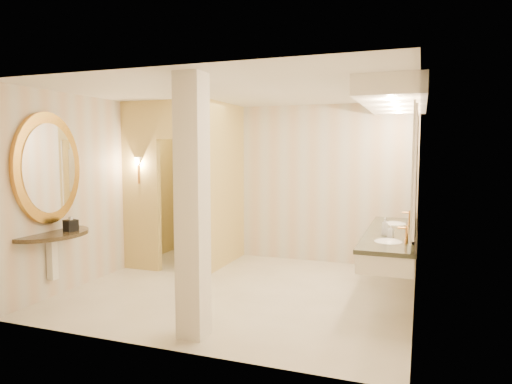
# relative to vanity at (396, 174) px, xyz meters

# --- Properties ---
(floor) EXTENTS (4.50, 4.50, 0.00)m
(floor) POSITION_rel_vanity_xyz_m (-1.98, -0.40, -1.63)
(floor) COLOR white
(floor) RESTS_ON ground
(ceiling) EXTENTS (4.50, 4.50, 0.00)m
(ceiling) POSITION_rel_vanity_xyz_m (-1.98, -0.40, 1.07)
(ceiling) COLOR white
(ceiling) RESTS_ON wall_back
(wall_back) EXTENTS (4.50, 0.02, 2.70)m
(wall_back) POSITION_rel_vanity_xyz_m (-1.98, 1.60, -0.28)
(wall_back) COLOR beige
(wall_back) RESTS_ON floor
(wall_front) EXTENTS (4.50, 0.02, 2.70)m
(wall_front) POSITION_rel_vanity_xyz_m (-1.98, -2.40, -0.28)
(wall_front) COLOR beige
(wall_front) RESTS_ON floor
(wall_left) EXTENTS (0.02, 4.00, 2.70)m
(wall_left) POSITION_rel_vanity_xyz_m (-4.23, -0.40, -0.28)
(wall_left) COLOR beige
(wall_left) RESTS_ON floor
(wall_right) EXTENTS (0.02, 4.00, 2.70)m
(wall_right) POSITION_rel_vanity_xyz_m (0.27, -0.40, -0.28)
(wall_right) COLOR beige
(wall_right) RESTS_ON floor
(toilet_closet) EXTENTS (1.50, 1.55, 2.70)m
(toilet_closet) POSITION_rel_vanity_xyz_m (-3.09, 0.57, -0.24)
(toilet_closet) COLOR #DAC172
(toilet_closet) RESTS_ON floor
(wall_sconce) EXTENTS (0.14, 0.14, 0.42)m
(wall_sconce) POSITION_rel_vanity_xyz_m (-3.90, 0.03, 0.10)
(wall_sconce) COLOR #C3833E
(wall_sconce) RESTS_ON toilet_closet
(vanity) EXTENTS (0.75, 2.74, 2.09)m
(vanity) POSITION_rel_vanity_xyz_m (0.00, 0.00, 0.00)
(vanity) COLOR white
(vanity) RESTS_ON floor
(console_shelf) EXTENTS (1.10, 1.10, 2.00)m
(console_shelf) POSITION_rel_vanity_xyz_m (-4.19, -1.55, -0.28)
(console_shelf) COLOR black
(console_shelf) RESTS_ON floor
(pillar) EXTENTS (0.28, 0.28, 2.70)m
(pillar) POSITION_rel_vanity_xyz_m (-1.87, -2.02, -0.28)
(pillar) COLOR white
(pillar) RESTS_ON floor
(tissue_box) EXTENTS (0.18, 0.18, 0.15)m
(tissue_box) POSITION_rel_vanity_xyz_m (-3.99, -1.39, -0.68)
(tissue_box) COLOR black
(tissue_box) RESTS_ON console_shelf
(toilet) EXTENTS (0.54, 0.77, 0.71)m
(toilet) POSITION_rel_vanity_xyz_m (-3.27, 1.14, -1.27)
(toilet) COLOR white
(toilet) RESTS_ON floor
(soap_bottle_a) EXTENTS (0.08, 0.08, 0.15)m
(soap_bottle_a) POSITION_rel_vanity_xyz_m (-0.02, -0.41, -0.68)
(soap_bottle_a) COLOR beige
(soap_bottle_a) RESTS_ON vanity
(soap_bottle_b) EXTENTS (0.09, 0.09, 0.11)m
(soap_bottle_b) POSITION_rel_vanity_xyz_m (-0.03, -0.27, -0.70)
(soap_bottle_b) COLOR silver
(soap_bottle_b) RESTS_ON vanity
(soap_bottle_c) EXTENTS (0.10, 0.10, 0.22)m
(soap_bottle_c) POSITION_rel_vanity_xyz_m (-0.10, -0.31, -0.64)
(soap_bottle_c) COLOR #C6B28C
(soap_bottle_c) RESTS_ON vanity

